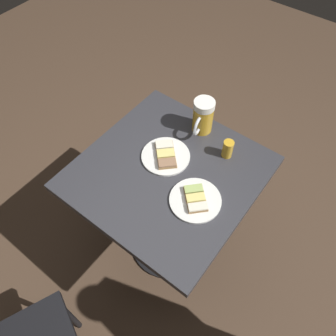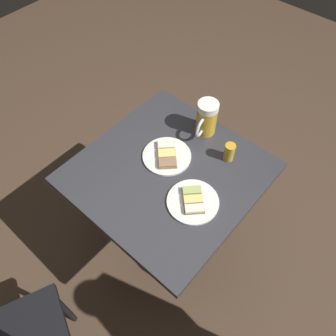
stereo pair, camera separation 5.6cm
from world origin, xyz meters
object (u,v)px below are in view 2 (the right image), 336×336
plate_near (167,155)px  plate_far (193,201)px  beer_glass_small (229,152)px  beer_mug (206,118)px

plate_near → plate_far: same height
plate_far → beer_glass_small: beer_glass_small is taller
plate_near → beer_glass_small: beer_glass_small is taller
plate_near → plate_far: bearing=65.4°
beer_glass_small → beer_mug: bearing=-109.1°
plate_far → beer_mug: 0.40m
beer_mug → beer_glass_small: beer_mug is taller
plate_near → beer_glass_small: (-0.17, 0.21, 0.03)m
beer_mug → plate_far: bearing=30.4°
plate_far → beer_glass_small: 0.28m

